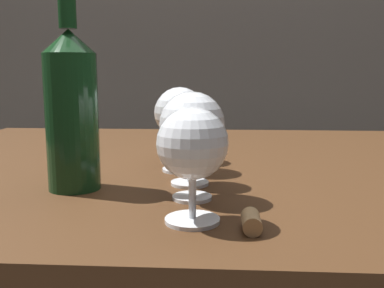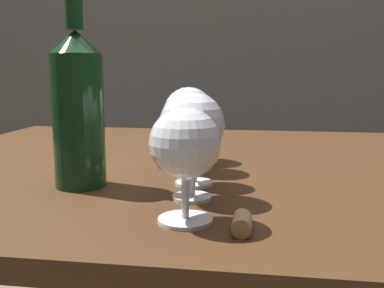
{
  "view_description": "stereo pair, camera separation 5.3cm",
  "coord_description": "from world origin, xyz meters",
  "px_view_note": "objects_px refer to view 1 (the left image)",
  "views": [
    {
      "loc": [
        0.08,
        -0.86,
        0.88
      ],
      "look_at": [
        0.05,
        -0.26,
        0.78
      ],
      "focal_mm": 40.89,
      "sensor_mm": 36.0,
      "label": 1
    },
    {
      "loc": [
        0.13,
        -0.85,
        0.88
      ],
      "look_at": [
        0.05,
        -0.26,
        0.78
      ],
      "focal_mm": 40.89,
      "sensor_mm": 36.0,
      "label": 2
    }
  ],
  "objects_px": {
    "wine_glass_cabernet": "(192,127)",
    "wine_glass_chardonnay": "(190,127)",
    "wine_glass_port": "(180,115)",
    "wine_glass_amber": "(178,113)",
    "wine_glass_pinot": "(192,146)",
    "cork": "(251,222)",
    "wine_bottle": "(72,107)"
  },
  "relations": [
    {
      "from": "wine_glass_cabernet",
      "to": "wine_glass_chardonnay",
      "type": "distance_m",
      "value": 0.08
    },
    {
      "from": "wine_glass_port",
      "to": "wine_glass_chardonnay",
      "type": "bearing_deg",
      "value": -75.98
    },
    {
      "from": "wine_glass_port",
      "to": "wine_glass_amber",
      "type": "distance_m",
      "value": 0.09
    },
    {
      "from": "wine_glass_chardonnay",
      "to": "wine_glass_pinot",
      "type": "bearing_deg",
      "value": -85.2
    },
    {
      "from": "wine_glass_port",
      "to": "cork",
      "type": "relative_size",
      "value": 3.6
    },
    {
      "from": "wine_glass_cabernet",
      "to": "cork",
      "type": "xyz_separation_m",
      "value": [
        0.07,
        -0.12,
        -0.09
      ]
    },
    {
      "from": "wine_glass_pinot",
      "to": "wine_bottle",
      "type": "height_order",
      "value": "wine_bottle"
    },
    {
      "from": "wine_glass_pinot",
      "to": "wine_glass_amber",
      "type": "distance_m",
      "value": 0.37
    },
    {
      "from": "wine_bottle",
      "to": "wine_glass_amber",
      "type": "bearing_deg",
      "value": 57.86
    },
    {
      "from": "wine_glass_cabernet",
      "to": "wine_bottle",
      "type": "bearing_deg",
      "value": 166.28
    },
    {
      "from": "wine_glass_pinot",
      "to": "wine_glass_chardonnay",
      "type": "bearing_deg",
      "value": 94.8
    },
    {
      "from": "wine_glass_cabernet",
      "to": "wine_glass_chardonnay",
      "type": "xyz_separation_m",
      "value": [
        -0.01,
        0.08,
        -0.01
      ]
    },
    {
      "from": "wine_glass_pinot",
      "to": "wine_glass_cabernet",
      "type": "relative_size",
      "value": 0.91
    },
    {
      "from": "wine_glass_amber",
      "to": "cork",
      "type": "distance_m",
      "value": 0.41
    },
    {
      "from": "wine_glass_pinot",
      "to": "wine_glass_chardonnay",
      "type": "height_order",
      "value": "wine_glass_pinot"
    },
    {
      "from": "wine_glass_cabernet",
      "to": "cork",
      "type": "distance_m",
      "value": 0.17
    },
    {
      "from": "wine_glass_port",
      "to": "cork",
      "type": "distance_m",
      "value": 0.33
    },
    {
      "from": "wine_glass_amber",
      "to": "wine_bottle",
      "type": "distance_m",
      "value": 0.26
    },
    {
      "from": "wine_glass_chardonnay",
      "to": "wine_glass_port",
      "type": "distance_m",
      "value": 0.1
    },
    {
      "from": "wine_glass_amber",
      "to": "wine_glass_cabernet",
      "type": "bearing_deg",
      "value": -80.64
    },
    {
      "from": "wine_glass_chardonnay",
      "to": "wine_glass_port",
      "type": "xyz_separation_m",
      "value": [
        -0.02,
        0.1,
        0.01
      ]
    },
    {
      "from": "wine_glass_chardonnay",
      "to": "wine_bottle",
      "type": "xyz_separation_m",
      "value": [
        -0.17,
        -0.03,
        0.03
      ]
    },
    {
      "from": "wine_glass_pinot",
      "to": "wine_glass_port",
      "type": "distance_m",
      "value": 0.27
    },
    {
      "from": "wine_glass_amber",
      "to": "wine_glass_pinot",
      "type": "bearing_deg",
      "value": -82.11
    },
    {
      "from": "wine_glass_pinot",
      "to": "cork",
      "type": "height_order",
      "value": "wine_glass_pinot"
    },
    {
      "from": "wine_glass_chardonnay",
      "to": "wine_glass_amber",
      "type": "xyz_separation_m",
      "value": [
        -0.04,
        0.19,
        0.0
      ]
    },
    {
      "from": "wine_glass_amber",
      "to": "wine_bottle",
      "type": "height_order",
      "value": "wine_bottle"
    },
    {
      "from": "wine_glass_chardonnay",
      "to": "cork",
      "type": "relative_size",
      "value": 3.18
    },
    {
      "from": "wine_glass_cabernet",
      "to": "wine_bottle",
      "type": "height_order",
      "value": "wine_bottle"
    },
    {
      "from": "wine_glass_pinot",
      "to": "wine_glass_amber",
      "type": "bearing_deg",
      "value": 97.89
    },
    {
      "from": "wine_glass_pinot",
      "to": "wine_glass_chardonnay",
      "type": "distance_m",
      "value": 0.18
    },
    {
      "from": "wine_glass_amber",
      "to": "wine_bottle",
      "type": "relative_size",
      "value": 0.46
    }
  ]
}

